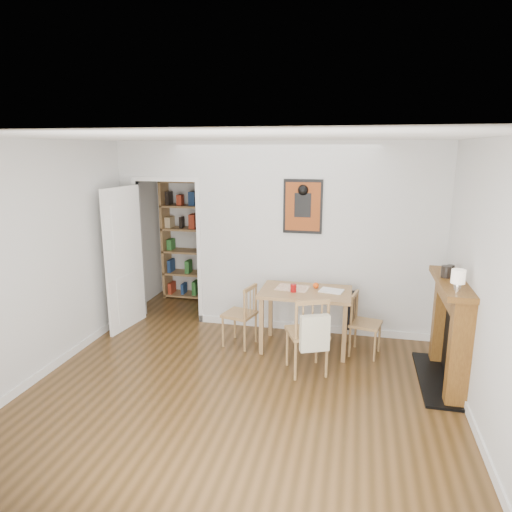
% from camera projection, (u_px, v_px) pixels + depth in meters
% --- Properties ---
extents(ground, '(5.20, 5.20, 0.00)m').
position_uv_depth(ground, '(250.00, 371.00, 5.25)').
color(ground, brown).
rests_on(ground, ground).
extents(room_shell, '(5.20, 5.20, 5.20)m').
position_uv_depth(room_shell, '(280.00, 239.00, 6.21)').
color(room_shell, beige).
rests_on(room_shell, ground).
extents(dining_table, '(1.13, 0.72, 0.77)m').
position_uv_depth(dining_table, '(306.00, 298.00, 5.72)').
color(dining_table, olive).
rests_on(dining_table, ground).
extents(chair_left, '(0.49, 0.49, 0.82)m').
position_uv_depth(chair_left, '(239.00, 315.00, 5.88)').
color(chair_left, '#9F834A').
rests_on(chair_left, ground).
extents(chair_right, '(0.51, 0.47, 0.78)m').
position_uv_depth(chair_right, '(364.00, 323.00, 5.61)').
color(chair_right, '#9F834A').
rests_on(chair_right, ground).
extents(chair_front, '(0.61, 0.64, 0.93)m').
position_uv_depth(chair_front, '(307.00, 333.00, 5.14)').
color(chair_front, '#9F834A').
rests_on(chair_front, ground).
extents(bookshelf, '(0.85, 0.34, 2.02)m').
position_uv_depth(bookshelf, '(188.00, 240.00, 7.65)').
color(bookshelf, olive).
rests_on(bookshelf, ground).
extents(fireplace, '(0.45, 1.25, 1.16)m').
position_uv_depth(fireplace, '(451.00, 329.00, 4.89)').
color(fireplace, brown).
rests_on(fireplace, ground).
extents(red_glass, '(0.08, 0.08, 0.10)m').
position_uv_depth(red_glass, '(293.00, 288.00, 5.63)').
color(red_glass, maroon).
rests_on(red_glass, dining_table).
extents(orange_fruit, '(0.08, 0.08, 0.08)m').
position_uv_depth(orange_fruit, '(316.00, 286.00, 5.78)').
color(orange_fruit, '#E0480B').
rests_on(orange_fruit, dining_table).
extents(placemat, '(0.43, 0.34, 0.00)m').
position_uv_depth(placemat, '(292.00, 288.00, 5.80)').
color(placemat, '#EDE5C3').
rests_on(placemat, dining_table).
extents(notebook, '(0.32, 0.26, 0.01)m').
position_uv_depth(notebook, '(332.00, 291.00, 5.67)').
color(notebook, white).
rests_on(notebook, dining_table).
extents(mantel_lamp, '(0.13, 0.13, 0.21)m').
position_uv_depth(mantel_lamp, '(458.00, 278.00, 4.38)').
color(mantel_lamp, silver).
rests_on(mantel_lamp, fireplace).
extents(ceramic_jar_a, '(0.11, 0.11, 0.13)m').
position_uv_depth(ceramic_jar_a, '(446.00, 272.00, 4.85)').
color(ceramic_jar_a, black).
rests_on(ceramic_jar_a, fireplace).
extents(ceramic_jar_b, '(0.08, 0.08, 0.10)m').
position_uv_depth(ceramic_jar_b, '(451.00, 269.00, 5.01)').
color(ceramic_jar_b, black).
rests_on(ceramic_jar_b, fireplace).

